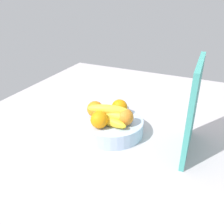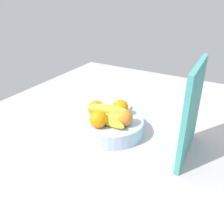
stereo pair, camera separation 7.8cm
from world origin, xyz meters
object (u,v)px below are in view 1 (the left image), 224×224
Objects in this scene: orange_front_left at (119,107)px; orange_back_left at (125,117)px; orange_center at (99,120)px; orange_front_right at (95,109)px; banana_bunch at (109,115)px; jar_lid at (120,107)px; cutting_board at (193,109)px; fruit_bowl at (112,127)px.

orange_front_left and orange_back_left have the same top height.
orange_front_left is 1.00× the size of orange_back_left.
orange_center is (13.86, -2.92, 0.00)cm from orange_front_left.
orange_front_right is 9.16cm from banana_bunch.
jar_lid is at bearing -166.38° from banana_bunch.
cutting_board is at bearing 104.36° from orange_center.
orange_front_left and orange_front_right have the same top height.
fruit_bowl is at bearing 164.08° from orange_center.
orange_back_left is 29.73cm from jar_lid.
banana_bunch is at bearing 68.22° from orange_front_right.
orange_front_left and orange_center have the same top height.
orange_front_right is at bearing -91.23° from fruit_bowl.
orange_front_right reaches higher than fruit_bowl.
orange_front_left is 1.00× the size of orange_center.
fruit_bowl is 35.28cm from cutting_board.
orange_back_left is (-6.53, 8.59, 0.00)cm from orange_center.
cutting_board is 5.25× the size of jar_lid.
banana_bunch is at bearing 150.99° from orange_center.
banana_bunch is (-4.37, 2.42, 0.64)cm from orange_center.
banana_bunch reaches higher than orange_center.
orange_back_left is at bearing 109.33° from banana_bunch.
orange_front_left is 21.35cm from jar_lid.
orange_front_right reaches higher than jar_lid.
banana_bunch is 32.88cm from cutting_board.
orange_front_left is 0.20× the size of cutting_board.
cutting_board is (-0.99, 40.25, 7.96)cm from orange_front_right.
fruit_bowl is at bearing -6.85° from orange_front_left.
orange_front_right is 0.38× the size of banana_bunch.
cutting_board reaches higher than orange_center.
fruit_bowl is 3.97× the size of jar_lid.
orange_back_left is at bearing 37.75° from orange_front_left.
fruit_bowl is at bearing -175.38° from banana_bunch.
orange_front_left is 32.66cm from cutting_board.
banana_bunch is (3.39, 8.49, 0.64)cm from orange_front_right.
orange_front_left is at bearing -102.02° from cutting_board.
fruit_bowl is 8.11cm from banana_bunch.
orange_back_left reaches higher than fruit_bowl.
banana_bunch reaches higher than orange_front_left.
orange_back_left is (1.23, 14.65, 0.00)cm from orange_front_right.
orange_front_left is at bearing 124.14° from orange_front_right.
banana_bunch is (9.49, -0.49, 0.64)cm from orange_front_left.
orange_front_right and orange_center have the same top height.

